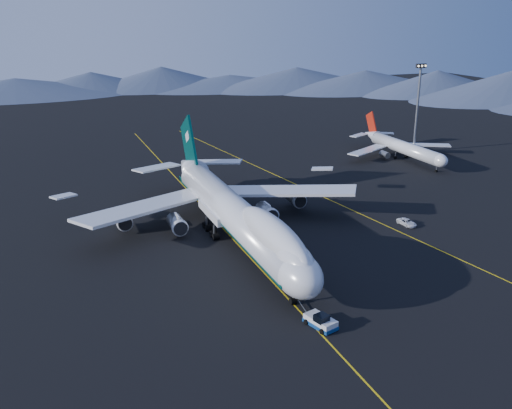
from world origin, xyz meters
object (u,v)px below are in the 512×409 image
object	(u,v)px
boeing_747	(235,213)
floodlight_mast	(417,108)
second_jet	(402,147)
pushback_tug	(320,322)
service_van	(407,222)

from	to	relation	value
boeing_747	floodlight_mast	distance (m)	91.33
second_jet	pushback_tug	bearing A→B (deg)	-123.29
boeing_747	pushback_tug	size ratio (longest dim) A/B	13.43
second_jet	boeing_747	bearing A→B (deg)	-139.70
second_jet	floodlight_mast	bearing A→B (deg)	41.70
second_jet	service_van	xyz separation A→B (m)	(-32.17, -48.04, -2.87)
second_jet	service_van	bearing A→B (deg)	-116.04
service_van	floodlight_mast	xyz separation A→B (m)	(40.63, 53.73, 13.10)
service_van	floodlight_mast	bearing A→B (deg)	49.50
boeing_747	pushback_tug	xyz separation A→B (m)	(0.87, -33.77, -5.14)
second_jet	service_van	size ratio (longest dim) A/B	8.81
floodlight_mast	pushback_tug	bearing A→B (deg)	-132.40
boeing_747	second_jet	bearing A→B (deg)	32.53
second_jet	floodlight_mast	size ratio (longest dim) A/B	1.50
boeing_747	pushback_tug	distance (m)	34.17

